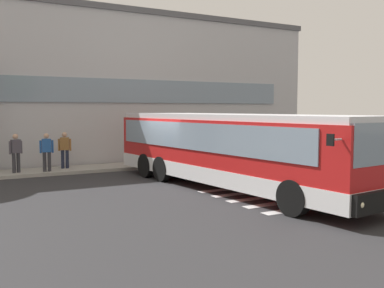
% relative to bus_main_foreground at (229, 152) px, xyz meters
% --- Properties ---
extents(ground_plane, '(80.00, 90.00, 0.02)m').
position_rel_bus_main_foreground_xyz_m(ground_plane, '(-1.06, 2.35, -1.35)').
color(ground_plane, '#2B2B2D').
rests_on(ground_plane, ground).
extents(bay_paint_stripes, '(4.40, 3.96, 0.01)m').
position_rel_bus_main_foreground_xyz_m(bay_paint_stripes, '(0.94, -1.85, -1.33)').
color(bay_paint_stripes, silver).
rests_on(bay_paint_stripes, ground).
extents(terminal_building, '(25.39, 13.80, 8.10)m').
position_rel_bus_main_foreground_xyz_m(terminal_building, '(-1.76, 14.01, 2.71)').
color(terminal_building, '#B7B7BC').
rests_on(terminal_building, ground).
extents(boarding_curb, '(27.59, 2.00, 0.15)m').
position_rel_bus_main_foreground_xyz_m(boarding_curb, '(-1.06, 7.15, -1.26)').
color(boarding_curb, '#9E9B93').
rests_on(boarding_curb, ground).
extents(bus_main_foreground, '(3.82, 12.28, 2.70)m').
position_rel_bus_main_foreground_xyz_m(bus_main_foreground, '(0.00, 0.00, 0.00)').
color(bus_main_foreground, red).
rests_on(bus_main_foreground, ground).
extents(passenger_near_column, '(0.56, 0.34, 1.68)m').
position_rel_bus_main_foreground_xyz_m(passenger_near_column, '(-6.37, 6.86, -0.26)').
color(passenger_near_column, '#2D2D33').
rests_on(passenger_near_column, boarding_curb).
extents(passenger_by_doorway, '(0.59, 0.26, 1.68)m').
position_rel_bus_main_foreground_xyz_m(passenger_by_doorway, '(-5.14, 6.64, -0.26)').
color(passenger_by_doorway, '#2D2D33').
rests_on(passenger_by_doorway, boarding_curb).
extents(passenger_at_curb_edge, '(0.57, 0.33, 1.68)m').
position_rel_bus_main_foreground_xyz_m(passenger_at_curb_edge, '(-4.23, 7.26, -0.26)').
color(passenger_at_curb_edge, '#1E2338').
rests_on(passenger_at_curb_edge, boarding_curb).
extents(safety_bollard_yellow, '(0.18, 0.18, 0.90)m').
position_rel_bus_main_foreground_xyz_m(safety_bollard_yellow, '(2.91, 5.95, -0.89)').
color(safety_bollard_yellow, yellow).
rests_on(safety_bollard_yellow, ground).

